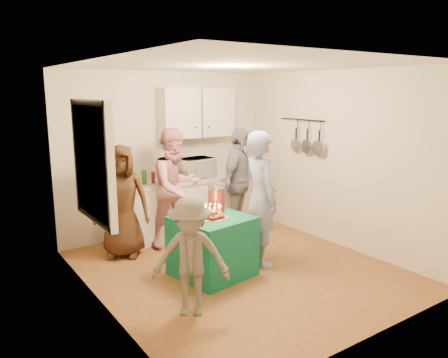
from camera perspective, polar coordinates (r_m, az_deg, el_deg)
floor at (r=5.85m, az=1.98°, el=-11.67°), size 4.00×4.00×0.00m
ceiling at (r=5.39m, az=2.18°, el=14.65°), size 4.00×4.00×0.00m
back_wall at (r=7.16m, az=-7.52°, el=3.34°), size 3.60×3.60×0.00m
left_wall at (r=4.65m, az=-16.03°, el=-1.39°), size 4.00×4.00×0.00m
right_wall at (r=6.69m, az=14.57°, el=2.50°), size 4.00×4.00×0.00m
window_night at (r=4.90m, az=-16.99°, el=2.16°), size 0.04×1.00×1.20m
counter at (r=7.17m, az=-4.81°, el=-3.70°), size 2.20×0.58×0.86m
countertop at (r=7.06m, az=-4.88°, el=-0.13°), size 2.24×0.62×0.05m
upper_cabinet at (r=7.21m, az=-3.53°, el=8.66°), size 1.30×0.30×0.80m
pot_rack at (r=7.07m, az=9.97°, el=5.61°), size 0.12×1.00×0.60m
microwave at (r=7.11m, az=-3.71°, el=1.47°), size 0.61×0.45×0.32m
party_table at (r=5.57m, az=-1.54°, el=-8.71°), size 0.97×0.97×0.76m
donut_cake at (r=5.35m, az=-1.54°, el=-4.24°), size 0.38×0.38×0.18m
punch_jar at (r=5.68m, az=-0.99°, el=-2.50°), size 0.22×0.22×0.34m
man_birthday at (r=5.79m, az=4.80°, el=-2.58°), size 0.55×0.73×1.80m
woman_back_left at (r=6.23m, az=-13.23°, el=-2.84°), size 0.93×0.84×1.59m
woman_back_center at (r=6.55m, az=-6.30°, el=-1.08°), size 0.97×0.82×1.77m
woman_back_right at (r=7.04m, az=1.89°, el=-0.29°), size 1.08×0.91×1.73m
child_near_left at (r=4.56m, az=-4.38°, el=-10.16°), size 0.92×0.85×1.25m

